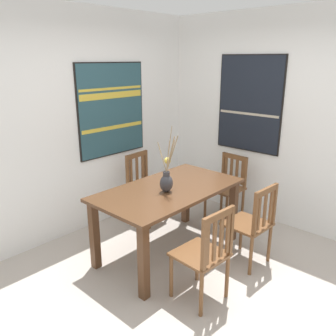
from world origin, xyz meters
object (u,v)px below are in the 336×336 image
Objects in this scene: chair_0 at (227,186)px; chair_3 at (252,223)px; centerpiece_vase at (167,180)px; chair_1 at (205,253)px; chair_2 at (145,186)px; painting_on_back_wall at (112,110)px; painting_on_side_wall at (250,104)px; dining_table at (169,199)px.

chair_3 is (-0.78, -0.81, 0.00)m from chair_0.
chair_3 is at bearing -54.68° from centerpiece_vase.
chair_1 is 1.79m from chair_2.
painting_on_side_wall reaches higher than painting_on_back_wall.
chair_1 reaches higher than chair_3.
centerpiece_vase is (-0.09, -0.05, 0.25)m from dining_table.
dining_table is at bearing 30.05° from centerpiece_vase.
chair_2 is at bearing 62.95° from dining_table.
painting_on_side_wall reaches higher than chair_0.
chair_3 is at bearing -61.68° from dining_table.
chair_0 is 0.96× the size of chair_2.
painting_on_side_wall is (1.13, -0.85, 1.06)m from chair_2.
chair_3 reaches higher than chair_0.
chair_0 is at bearing -45.37° from chair_2.
dining_table is at bearing 178.85° from painting_on_side_wall.
chair_0 is 1.12m from chair_3.
chair_1 is (-0.29, -0.73, -0.43)m from centerpiece_vase.
centerpiece_vase is at bearing 68.16° from chair_1.
chair_3 is at bearing -146.13° from painting_on_side_wall.
dining_table is 0.28m from centerpiece_vase.
chair_0 is at bearing 27.00° from chair_1.
dining_table is 1.38× the size of painting_on_back_wall.
chair_1 is 1.00× the size of chair_2.
chair_2 is at bearing 59.60° from centerpiece_vase.
painting_on_back_wall is at bearing 115.26° from chair_2.
chair_1 is (-0.39, -0.78, -0.18)m from dining_table.
chair_0 is at bearing 3.52° from centerpiece_vase.
dining_table is at bearing -178.80° from chair_0.
chair_2 is 1.77m from painting_on_side_wall.
centerpiece_vase is 0.90m from chair_1.
chair_2 is 1.02× the size of chair_3.
centerpiece_vase is at bearing 125.32° from chair_3.
dining_table is 2.35× the size of centerpiece_vase.
dining_table is 1.22m from chair_0.
centerpiece_vase is at bearing -104.56° from painting_on_back_wall.
chair_1 is at bearing -111.84° from centerpiece_vase.
painting_on_side_wall is at bearing -1.15° from dining_table.
chair_3 is (0.81, -0.00, -0.01)m from chair_1.
dining_table is 0.94m from chair_2.
painting_on_side_wall reaches higher than chair_1.
chair_0 is 1.12m from painting_on_side_wall.
painting_on_side_wall is (1.64, 0.02, 0.62)m from centerpiece_vase.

